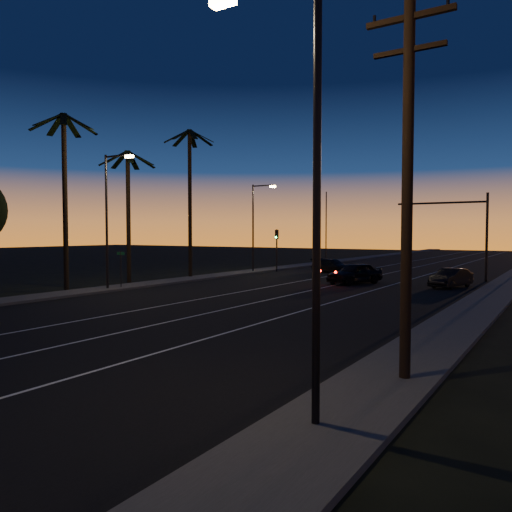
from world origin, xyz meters
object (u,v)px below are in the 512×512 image
Objects in this scene: signal_mast at (455,221)px; right_car at (451,278)px; utility_pole at (407,175)px; lead_car at (355,273)px; cross_car at (332,266)px.

right_car is (0.88, -5.85, -4.10)m from signal_mast.
utility_pole reaches higher than right_car.
lead_car reaches higher than cross_car.
right_car is at bearing -81.45° from signal_mast.
signal_mast is 1.65× the size of right_car.
lead_car is (-10.26, 23.02, -4.51)m from utility_pole.
signal_mast is 7.20m from right_car.
right_car is 0.87× the size of cross_car.
lead_car is 10.35m from cross_car.
right_car is at bearing 9.56° from lead_car.
lead_car is at bearing -56.99° from cross_car.
right_car is at bearing -31.52° from cross_car.
utility_pole is 1.82× the size of lead_car.
utility_pole is 2.32× the size of right_car.
utility_pole is at bearing -65.97° from lead_car.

